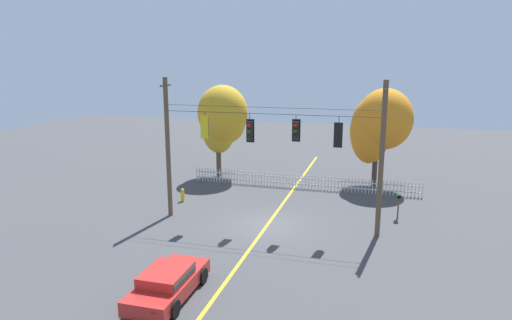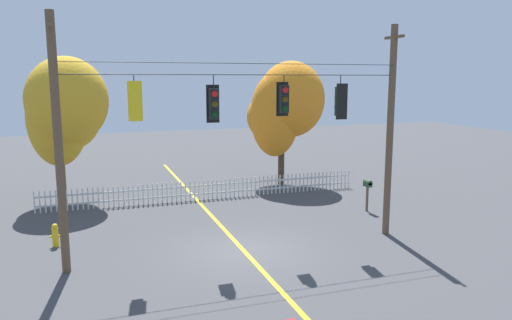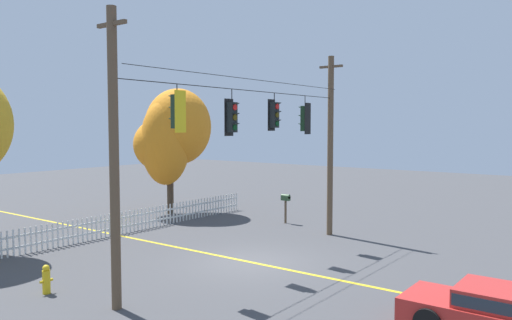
% 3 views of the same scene
% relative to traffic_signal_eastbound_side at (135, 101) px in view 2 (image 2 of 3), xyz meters
% --- Properties ---
extents(ground, '(80.00, 80.00, 0.00)m').
position_rel_traffic_signal_eastbound_side_xyz_m(ground, '(3.47, 0.01, -5.20)').
color(ground, '#424244').
extents(lane_centerline_stripe, '(0.16, 36.00, 0.01)m').
position_rel_traffic_signal_eastbound_side_xyz_m(lane_centerline_stripe, '(3.47, 0.01, -5.20)').
color(lane_centerline_stripe, gold).
rests_on(lane_centerline_stripe, ground).
extents(signal_support_span, '(11.70, 1.10, 7.80)m').
position_rel_traffic_signal_eastbound_side_xyz_m(signal_support_span, '(3.47, 0.01, -1.21)').
color(signal_support_span, brown).
rests_on(signal_support_span, ground).
extents(traffic_signal_eastbound_side, '(0.43, 0.38, 1.41)m').
position_rel_traffic_signal_eastbound_side_xyz_m(traffic_signal_eastbound_side, '(0.00, 0.00, 0.00)').
color(traffic_signal_eastbound_side, black).
extents(traffic_signal_northbound_primary, '(0.43, 0.38, 1.55)m').
position_rel_traffic_signal_eastbound_side_xyz_m(traffic_signal_northbound_primary, '(2.48, 0.02, -0.13)').
color(traffic_signal_northbound_primary, black).
extents(traffic_signal_northbound_secondary, '(0.43, 0.38, 1.39)m').
position_rel_traffic_signal_eastbound_side_xyz_m(traffic_signal_northbound_secondary, '(4.92, 0.02, -0.01)').
color(traffic_signal_northbound_secondary, black).
extents(traffic_signal_southbound_primary, '(0.43, 0.38, 1.54)m').
position_rel_traffic_signal_eastbound_side_xyz_m(traffic_signal_southbound_primary, '(7.07, -0.00, -0.12)').
color(traffic_signal_southbound_primary, black).
extents(white_picket_fence, '(15.72, 0.06, 0.98)m').
position_rel_traffic_signal_eastbound_side_xyz_m(white_picket_fence, '(4.02, 7.48, -4.71)').
color(white_picket_fence, silver).
rests_on(white_picket_fence, ground).
extents(autumn_maple_near_fence, '(3.74, 3.74, 6.91)m').
position_rel_traffic_signal_eastbound_side_xyz_m(autumn_maple_near_fence, '(-2.41, 9.21, -0.79)').
color(autumn_maple_near_fence, brown).
rests_on(autumn_maple_near_fence, ground).
extents(autumn_maple_mid, '(4.21, 3.71, 6.84)m').
position_rel_traffic_signal_eastbound_side_xyz_m(autumn_maple_mid, '(8.81, 9.59, -0.92)').
color(autumn_maple_mid, '#473828').
rests_on(autumn_maple_mid, ground).
extents(fire_hydrant, '(0.38, 0.22, 0.83)m').
position_rel_traffic_signal_eastbound_side_xyz_m(fire_hydrant, '(-2.69, 2.61, -4.79)').
color(fire_hydrant, gold).
rests_on(fire_hydrant, ground).
extents(roadside_mailbox, '(0.25, 0.44, 1.44)m').
position_rel_traffic_signal_eastbound_side_xyz_m(roadside_mailbox, '(10.25, 3.04, -4.03)').
color(roadside_mailbox, brown).
rests_on(roadside_mailbox, ground).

